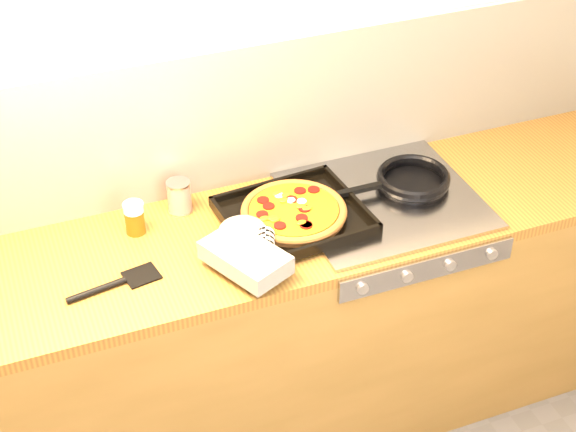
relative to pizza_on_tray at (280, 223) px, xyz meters
name	(u,v)px	position (x,y,z in m)	size (l,w,h in m)	color
room_shell	(225,121)	(-0.06, 0.33, 0.20)	(3.20, 3.20, 3.20)	white
counter_run	(259,335)	(-0.06, 0.04, -0.50)	(3.20, 0.62, 0.90)	olive
stovetop	(384,201)	(0.39, 0.04, -0.04)	(0.60, 0.56, 0.02)	#9B9BA0
pizza_on_tray	(280,223)	(0.00, 0.00, 0.00)	(0.58, 0.53, 0.07)	black
frying_pan	(412,180)	(0.50, 0.08, -0.01)	(0.41, 0.25, 0.04)	black
tomato_can	(179,196)	(-0.26, 0.24, 0.01)	(0.10, 0.10, 0.11)	maroon
juice_glass	(135,218)	(-0.42, 0.18, 0.01)	(0.07, 0.07, 0.11)	#E7460D
wooden_spoon	(299,184)	(0.16, 0.23, -0.04)	(0.30, 0.05, 0.02)	#A67B46
black_spatula	(115,284)	(-0.53, -0.05, -0.04)	(0.29, 0.10, 0.02)	black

